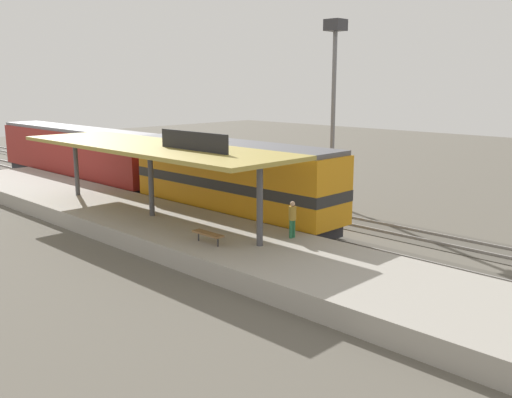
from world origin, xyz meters
name	(u,v)px	position (x,y,z in m)	size (l,w,h in m)	color
ground_plane	(241,212)	(2.00, 0.00, 0.00)	(120.00, 120.00, 0.00)	#5B564C
track_near	(217,217)	(0.00, 0.00, 0.03)	(3.20, 110.00, 0.16)	#4E4941
track_far	(270,205)	(4.60, 0.00, 0.03)	(3.20, 110.00, 0.16)	#4E4941
platform	(153,224)	(-4.60, 0.00, 0.45)	(6.00, 44.00, 0.90)	#9E998E
station_canopy	(151,148)	(-4.60, -0.09, 4.53)	(5.20, 18.00, 4.70)	#47474C
platform_bench	(208,234)	(-6.00, -6.18, 1.34)	(0.44, 1.70, 0.50)	#333338
locomotive	(233,180)	(0.00, -1.41, 2.41)	(2.93, 14.43, 4.44)	#28282D
passenger_carriage_single	(77,154)	(0.00, 16.59, 2.31)	(2.90, 20.00, 4.24)	#28282D
light_mast	(334,74)	(7.80, -2.51, 8.40)	(1.10, 1.10, 11.70)	slate
person_waiting	(292,217)	(-2.66, -8.19, 1.85)	(0.34, 0.34, 1.71)	#23603D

